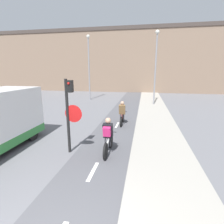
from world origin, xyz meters
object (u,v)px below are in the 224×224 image
at_px(traffic_light_pole, 69,108).
at_px(cyclist_far, 122,114).
at_px(street_lamp_sidewalk, 156,60).
at_px(cyclist_near, 108,137).
at_px(street_lamp_far, 89,61).

distance_m(traffic_light_pole, cyclist_far, 4.44).
bearing_deg(traffic_light_pole, street_lamp_sidewalk, 71.43).
xyz_separation_m(traffic_light_pole, cyclist_near, (1.44, 0.14, -1.09)).
distance_m(street_lamp_far, cyclist_near, 13.92).
distance_m(traffic_light_pole, street_lamp_far, 13.39).
distance_m(street_lamp_sidewalk, cyclist_near, 11.42).
relative_size(street_lamp_far, cyclist_far, 4.23).
height_order(traffic_light_pole, street_lamp_sidewalk, street_lamp_sidewalk).
height_order(street_lamp_far, street_lamp_sidewalk, street_lamp_far).
bearing_deg(traffic_light_pole, cyclist_near, 5.51).
relative_size(street_lamp_sidewalk, cyclist_near, 4.03).
relative_size(street_lamp_sidewalk, cyclist_far, 4.10).
distance_m(traffic_light_pole, cyclist_near, 1.82).
height_order(street_lamp_far, cyclist_far, street_lamp_far).
bearing_deg(cyclist_near, cyclist_far, 89.30).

